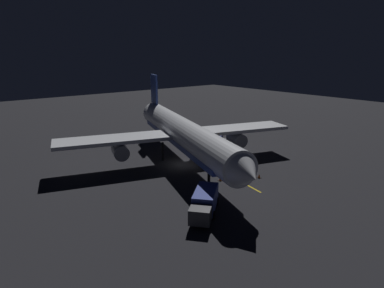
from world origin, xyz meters
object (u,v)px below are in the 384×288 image
(traffic_cone_under_wing, at_px, (238,179))
(traffic_cone_far, at_px, (239,180))
(airliner, at_px, (182,133))
(ground_crew_worker, at_px, (243,171))
(baggage_truck, at_px, (205,203))
(catering_truck, at_px, (214,142))
(traffic_cone_near_left, at_px, (259,176))
(traffic_cone_near_right, at_px, (220,179))

(traffic_cone_under_wing, relative_size, traffic_cone_far, 1.00)
(airliner, bearing_deg, ground_crew_worker, 103.87)
(airliner, height_order, traffic_cone_under_wing, airliner)
(airliner, relative_size, baggage_truck, 6.39)
(catering_truck, bearing_deg, baggage_truck, 44.70)
(traffic_cone_under_wing, distance_m, traffic_cone_far, 0.45)
(catering_truck, height_order, ground_crew_worker, catering_truck)
(catering_truck, height_order, traffic_cone_near_left, catering_truck)
(traffic_cone_near_left, xyz_separation_m, traffic_cone_under_wing, (2.73, -1.14, 0.00))
(traffic_cone_under_wing, bearing_deg, traffic_cone_near_right, -35.81)
(airliner, distance_m, catering_truck, 9.18)
(baggage_truck, bearing_deg, ground_crew_worker, -157.61)
(airliner, distance_m, baggage_truck, 16.86)
(baggage_truck, relative_size, traffic_cone_near_right, 11.33)
(traffic_cone_under_wing, bearing_deg, catering_truck, -119.94)
(catering_truck, relative_size, traffic_cone_near_right, 10.48)
(airliner, relative_size, traffic_cone_under_wing, 72.42)
(traffic_cone_near_left, bearing_deg, airliner, -70.52)
(catering_truck, bearing_deg, traffic_cone_under_wing, 60.06)
(ground_crew_worker, bearing_deg, catering_truck, -116.13)
(baggage_truck, bearing_deg, traffic_cone_near_right, -143.94)
(traffic_cone_under_wing, bearing_deg, baggage_truck, 23.54)
(ground_crew_worker, xyz_separation_m, traffic_cone_far, (1.42, 0.63, -0.64))
(traffic_cone_near_left, xyz_separation_m, traffic_cone_far, (2.98, -0.77, 0.00))
(airliner, height_order, catering_truck, airliner)
(baggage_truck, xyz_separation_m, ground_crew_worker, (-10.65, -4.39, -0.36))
(traffic_cone_under_wing, bearing_deg, airliner, -82.81)
(catering_truck, bearing_deg, ground_crew_worker, 63.87)
(airliner, bearing_deg, catering_truck, -166.43)
(baggage_truck, relative_size, catering_truck, 1.08)
(traffic_cone_far, bearing_deg, traffic_cone_near_right, -46.59)
(catering_truck, xyz_separation_m, traffic_cone_near_right, (8.95, 10.83, -1.07))
(catering_truck, height_order, traffic_cone_under_wing, catering_truck)
(catering_truck, relative_size, traffic_cone_far, 10.48)
(traffic_cone_near_right, bearing_deg, baggage_truck, 36.06)
(baggage_truck, relative_size, traffic_cone_under_wing, 11.33)
(catering_truck, bearing_deg, traffic_cone_far, 59.94)
(catering_truck, distance_m, traffic_cone_near_right, 14.09)
(traffic_cone_near_right, bearing_deg, catering_truck, -129.55)
(baggage_truck, distance_m, traffic_cone_far, 10.02)
(traffic_cone_under_wing, height_order, traffic_cone_far, same)
(traffic_cone_near_right, bearing_deg, ground_crew_worker, 159.96)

